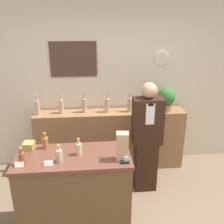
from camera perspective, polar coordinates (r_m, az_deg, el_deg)
back_wall at (r=4.02m, az=-1.78°, el=6.35°), size 5.20×0.09×2.70m
back_shelf at (r=4.10m, az=-0.43°, el=-6.31°), size 2.37×0.36×0.97m
display_counter at (r=3.03m, az=-8.37°, el=-17.59°), size 1.24×0.59×0.95m
shopkeeper at (r=3.48m, az=7.92°, el=-6.07°), size 0.40×0.25×1.58m
potted_plant at (r=3.98m, az=12.30°, el=3.07°), size 0.28×0.28×0.37m
paper_bag at (r=2.58m, az=2.38°, el=-7.89°), size 0.14×0.12×0.31m
tape_dispenser at (r=2.60m, az=3.06°, el=-11.06°), size 0.09×0.06×0.07m
price_card_left at (r=2.69m, az=-20.44°, el=-11.21°), size 0.09×0.02×0.06m
price_card_right at (r=2.62m, az=-14.28°, el=-11.28°), size 0.09×0.02×0.06m
gift_box at (r=2.99m, az=-18.48°, el=-7.30°), size 0.13×0.14×0.08m
counter_bottle_0 at (r=2.70m, az=-19.90°, el=-9.90°), size 0.07×0.07×0.19m
counter_bottle_1 at (r=2.94m, az=-14.99°, el=-6.75°), size 0.07×0.07×0.19m
counter_bottle_2 at (r=2.64m, az=-11.98°, el=-9.70°), size 0.07×0.07×0.19m
counter_bottle_3 at (r=2.74m, az=-7.61°, el=-8.30°), size 0.07×0.07×0.19m
shelf_bottle_0 at (r=3.93m, az=-16.70°, el=1.10°), size 0.07×0.07×0.31m
shelf_bottle_1 at (r=3.90m, az=-11.56°, el=1.41°), size 0.07×0.07×0.31m
shelf_bottle_2 at (r=3.88m, az=-6.37°, el=1.62°), size 0.07×0.07×0.31m
shelf_bottle_3 at (r=3.86m, az=-1.15°, el=1.66°), size 0.07×0.07×0.31m
shelf_bottle_4 at (r=3.89m, az=4.05°, el=1.75°), size 0.07×0.07×0.31m
shelf_bottle_5 at (r=3.96m, az=9.09°, el=1.87°), size 0.07×0.07×0.31m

